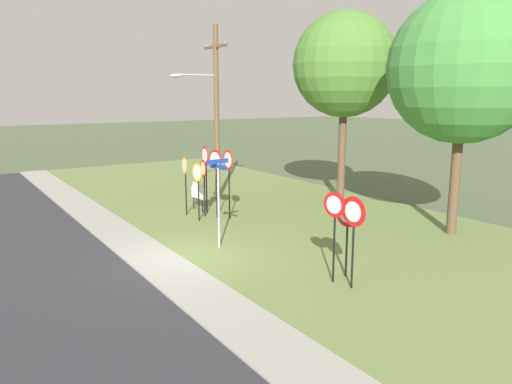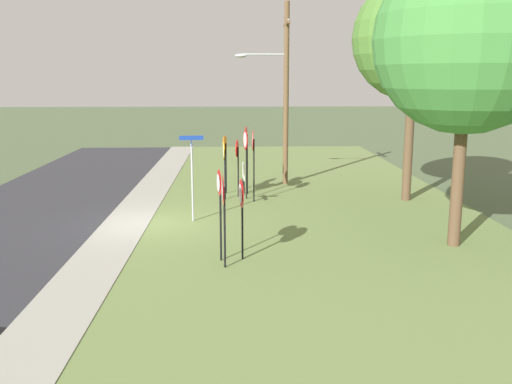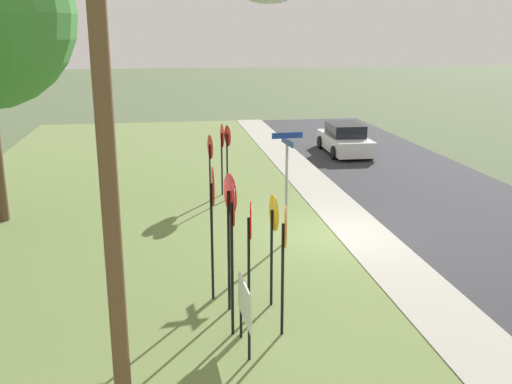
% 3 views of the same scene
% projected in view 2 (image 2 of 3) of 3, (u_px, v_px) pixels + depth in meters
% --- Properties ---
extents(ground_plane, '(160.00, 160.00, 0.00)m').
position_uv_depth(ground_plane, '(149.00, 225.00, 19.47)').
color(ground_plane, '#4C5B3D').
extents(road_asphalt, '(44.00, 6.40, 0.01)m').
position_uv_depth(road_asphalt, '(6.00, 226.00, 19.30)').
color(road_asphalt, '#2D2D33').
rests_on(road_asphalt, ground_plane).
extents(sidewalk_strip, '(44.00, 1.60, 0.06)m').
position_uv_depth(sidewalk_strip, '(125.00, 225.00, 19.43)').
color(sidewalk_strip, '#99968C').
rests_on(sidewalk_strip, ground_plane).
extents(grass_median, '(44.00, 12.00, 0.04)m').
position_uv_depth(grass_median, '(324.00, 223.00, 19.68)').
color(grass_median, olive).
rests_on(grass_median, ground_plane).
extents(stop_sign_near_left, '(0.75, 0.17, 2.49)m').
position_uv_depth(stop_sign_near_left, '(225.00, 151.00, 24.26)').
color(stop_sign_near_left, black).
rests_on(stop_sign_near_left, grass_median).
extents(stop_sign_near_right, '(0.79, 0.10, 2.86)m').
position_uv_depth(stop_sign_near_right, '(253.00, 150.00, 22.59)').
color(stop_sign_near_right, black).
rests_on(stop_sign_near_right, grass_median).
extents(stop_sign_far_left, '(0.71, 0.14, 2.39)m').
position_uv_depth(stop_sign_far_left, '(237.00, 156.00, 23.61)').
color(stop_sign_far_left, black).
rests_on(stop_sign_far_left, grass_median).
extents(stop_sign_far_center, '(0.73, 0.10, 2.36)m').
position_uv_depth(stop_sign_far_center, '(224.00, 158.00, 23.08)').
color(stop_sign_far_center, black).
rests_on(stop_sign_far_center, grass_median).
extents(stop_sign_far_right, '(0.75, 0.12, 2.88)m').
position_uv_depth(stop_sign_far_right, '(246.00, 145.00, 24.10)').
color(stop_sign_far_right, black).
rests_on(stop_sign_far_right, grass_median).
extents(stop_sign_center_tall, '(0.79, 0.16, 2.83)m').
position_uv_depth(stop_sign_center_tall, '(246.00, 148.00, 23.11)').
color(stop_sign_center_tall, black).
rests_on(stop_sign_center_tall, grass_median).
extents(yield_sign_near_left, '(0.80, 0.12, 2.47)m').
position_uv_depth(yield_sign_near_left, '(223.00, 199.00, 14.67)').
color(yield_sign_near_left, black).
rests_on(yield_sign_near_left, grass_median).
extents(yield_sign_near_right, '(0.79, 0.15, 2.23)m').
position_uv_depth(yield_sign_near_right, '(241.00, 200.00, 15.42)').
color(yield_sign_near_right, black).
rests_on(yield_sign_near_right, grass_median).
extents(yield_sign_far_left, '(0.70, 0.17, 2.51)m').
position_uv_depth(yield_sign_far_left, '(219.00, 193.00, 15.24)').
color(yield_sign_far_left, black).
rests_on(yield_sign_far_left, grass_median).
extents(street_name_post, '(0.96, 0.81, 2.97)m').
position_uv_depth(street_name_post, '(192.00, 171.00, 19.54)').
color(street_name_post, '#9EA0A8').
rests_on(street_name_post, grass_median).
extents(utility_pole, '(2.10, 2.45, 8.23)m').
position_uv_depth(utility_pole, '(282.00, 87.00, 25.97)').
color(utility_pole, brown).
rests_on(utility_pole, grass_median).
extents(notice_board, '(1.10, 0.09, 1.25)m').
position_uv_depth(notice_board, '(243.00, 173.00, 24.86)').
color(notice_board, black).
rests_on(notice_board, grass_median).
extents(oak_tree_left, '(4.79, 4.79, 8.78)m').
position_uv_depth(oak_tree_left, '(414.00, 39.00, 22.05)').
color(oak_tree_left, brown).
rests_on(oak_tree_left, grass_median).
extents(oak_tree_right, '(5.25, 5.25, 8.55)m').
position_uv_depth(oak_tree_right, '(468.00, 41.00, 15.86)').
color(oak_tree_right, brown).
rests_on(oak_tree_right, grass_median).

